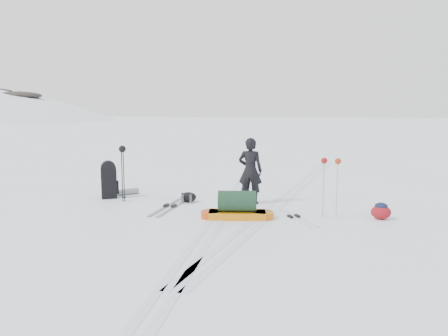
# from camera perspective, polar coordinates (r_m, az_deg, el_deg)

# --- Properties ---
(ground) EXTENTS (200.00, 200.00, 0.00)m
(ground) POSITION_cam_1_polar(r_m,az_deg,el_deg) (10.36, 0.27, -5.00)
(ground) COLOR white
(ground) RESTS_ON ground
(ski_tracks) EXTENTS (3.38, 17.97, 0.01)m
(ski_tracks) POSITION_cam_1_polar(r_m,az_deg,el_deg) (11.09, 4.37, -4.15)
(ski_tracks) COLOR silver
(ski_tracks) RESTS_ON ground
(skier) EXTENTS (0.60, 0.40, 1.60)m
(skier) POSITION_cam_1_polar(r_m,az_deg,el_deg) (10.55, 3.45, -0.36)
(skier) COLOR black
(skier) RESTS_ON ground
(pulk_sled) EXTENTS (1.59, 0.71, 0.59)m
(pulk_sled) POSITION_cam_1_polar(r_m,az_deg,el_deg) (9.20, 1.73, -5.22)
(pulk_sled) COLOR orange
(pulk_sled) RESTS_ON ground
(expedition_rucksack) EXTENTS (0.75, 1.02, 0.97)m
(expedition_rucksack) POSITION_cam_1_polar(r_m,az_deg,el_deg) (11.61, -14.50, -1.61)
(expedition_rucksack) COLOR black
(expedition_rucksack) RESTS_ON ground
(ski_poles_black) EXTENTS (0.19, 0.17, 1.39)m
(ski_poles_black) POSITION_cam_1_polar(r_m,az_deg,el_deg) (10.99, -13.12, 1.57)
(ski_poles_black) COLOR black
(ski_poles_black) RESTS_ON ground
(ski_poles_silver) EXTENTS (0.41, 0.17, 1.28)m
(ski_poles_silver) POSITION_cam_1_polar(r_m,az_deg,el_deg) (9.32, 13.78, 0.02)
(ski_poles_silver) COLOR #ABAFB2
(ski_poles_silver) RESTS_ON ground
(touring_skis_grey) EXTENTS (0.34, 1.96, 0.07)m
(touring_skis_grey) POSITION_cam_1_polar(r_m,az_deg,el_deg) (10.32, -7.07, -5.03)
(touring_skis_grey) COLOR #9A9BA2
(touring_skis_grey) RESTS_ON ground
(touring_skis_white) EXTENTS (1.11, 1.55, 0.06)m
(touring_skis_white) POSITION_cam_1_polar(r_m,az_deg,el_deg) (9.39, 9.09, -6.37)
(touring_skis_white) COLOR silver
(touring_skis_white) RESTS_ON ground
(rope_coil) EXTENTS (0.51, 0.51, 0.06)m
(rope_coil) POSITION_cam_1_polar(r_m,az_deg,el_deg) (9.54, 3.82, -5.96)
(rope_coil) COLOR #5895D6
(rope_coil) RESTS_ON ground
(small_daypack) EXTENTS (0.50, 0.44, 0.35)m
(small_daypack) POSITION_cam_1_polar(r_m,az_deg,el_deg) (9.71, 19.82, -5.32)
(small_daypack) COLOR maroon
(small_daypack) RESTS_ON ground
(thermos_pair) EXTENTS (0.27, 0.16, 0.26)m
(thermos_pair) POSITION_cam_1_polar(r_m,az_deg,el_deg) (10.69, -4.94, -3.97)
(thermos_pair) COLOR #55575C
(thermos_pair) RESTS_ON ground
(stuff_sack) EXTENTS (0.46, 0.39, 0.24)m
(stuff_sack) POSITION_cam_1_polar(r_m,az_deg,el_deg) (10.84, -4.66, -3.80)
(stuff_sack) COLOR black
(stuff_sack) RESTS_ON ground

